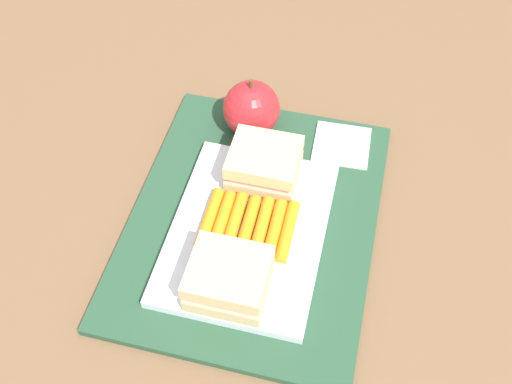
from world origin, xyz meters
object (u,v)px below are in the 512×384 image
Objects in this scene: food_tray at (248,232)px; sandwich_half_left at (229,278)px; paper_napkin at (342,145)px; apple at (251,109)px; carrot_sticks_bundle at (248,225)px; sandwich_half_right at (264,164)px.

sandwich_half_left reaches higher than food_tray.
paper_napkin is (0.24, -0.08, -0.03)m from sandwich_half_left.
food_tray is 0.17m from apple.
apple reaches higher than paper_napkin.
carrot_sticks_bundle is 1.46× the size of paper_napkin.
sandwich_half_left is at bearing 180.00° from sandwich_half_right.
food_tray is 2.88× the size of sandwich_half_right.
sandwich_half_left is 0.25m from paper_napkin.
sandwich_half_left is 1.00× the size of sandwich_half_right.
sandwich_half_right reaches higher than paper_napkin.
carrot_sticks_bundle is at bearing -167.28° from apple.
sandwich_half_right is 0.78× the size of carrot_sticks_bundle.
carrot_sticks_bundle is 0.18m from paper_napkin.
carrot_sticks_bundle is (-0.08, -0.00, -0.02)m from sandwich_half_right.
sandwich_half_right is at bearing 134.96° from paper_napkin.
carrot_sticks_bundle reaches higher than food_tray.
carrot_sticks_bundle is (0.08, -0.00, -0.02)m from sandwich_half_left.
sandwich_half_right is at bearing 0.00° from food_tray.
sandwich_half_left is 1.14× the size of paper_napkin.
food_tray is 2.24× the size of carrot_sticks_bundle.
sandwich_half_right is 0.09m from apple.
apple is 0.12m from paper_napkin.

